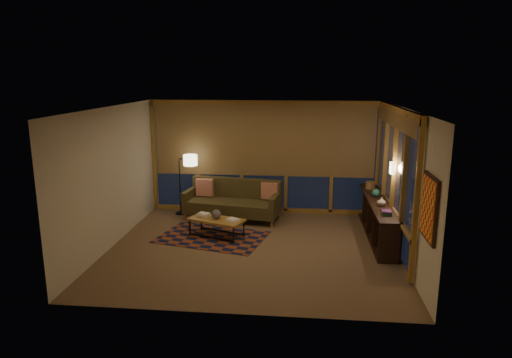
# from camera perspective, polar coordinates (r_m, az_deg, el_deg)

# --- Properties ---
(floor) EXTENTS (5.50, 5.00, 0.01)m
(floor) POSITION_cam_1_polar(r_m,az_deg,el_deg) (8.95, -0.40, -8.64)
(floor) COLOR #86654E
(floor) RESTS_ON ground
(ceiling) EXTENTS (5.50, 5.00, 0.01)m
(ceiling) POSITION_cam_1_polar(r_m,az_deg,el_deg) (8.34, -0.43, 8.88)
(ceiling) COLOR silver
(ceiling) RESTS_ON walls
(walls) EXTENTS (5.51, 5.01, 2.70)m
(walls) POSITION_cam_1_polar(r_m,az_deg,el_deg) (8.54, -0.41, -0.19)
(walls) COLOR beige
(walls) RESTS_ON floor
(window_wall_back) EXTENTS (5.30, 0.16, 2.60)m
(window_wall_back) POSITION_cam_1_polar(r_m,az_deg,el_deg) (10.91, 0.97, 2.71)
(window_wall_back) COLOR #A9823C
(window_wall_back) RESTS_ON walls
(window_wall_right) EXTENTS (0.16, 3.70, 2.60)m
(window_wall_right) POSITION_cam_1_polar(r_m,az_deg,el_deg) (9.25, 16.75, 0.28)
(window_wall_right) COLOR #A9823C
(window_wall_right) RESTS_ON walls
(wall_art) EXTENTS (0.06, 0.74, 0.94)m
(wall_art) POSITION_cam_1_polar(r_m,az_deg,el_deg) (6.92, 20.76, -3.37)
(wall_art) COLOR red
(wall_art) RESTS_ON walls
(wall_sconce) EXTENTS (0.12, 0.18, 0.22)m
(wall_sconce) POSITION_cam_1_polar(r_m,az_deg,el_deg) (9.05, 16.63, 1.31)
(wall_sconce) COLOR #FFECBB
(wall_sconce) RESTS_ON walls
(sofa) EXTENTS (2.28, 1.22, 0.89)m
(sofa) POSITION_cam_1_polar(r_m,az_deg,el_deg) (10.57, -3.00, -2.70)
(sofa) COLOR #4F4420
(sofa) RESTS_ON floor
(pillow_left) EXTENTS (0.41, 0.17, 0.40)m
(pillow_left) POSITION_cam_1_polar(r_m,az_deg,el_deg) (10.90, -6.43, -1.18)
(pillow_left) COLOR red
(pillow_left) RESTS_ON sofa
(pillow_right) EXTENTS (0.41, 0.24, 0.39)m
(pillow_right) POSITION_cam_1_polar(r_m,az_deg,el_deg) (10.52, 1.72, -1.66)
(pillow_right) COLOR red
(pillow_right) RESTS_ON sofa
(area_rug) EXTENTS (2.39, 1.87, 0.01)m
(area_rug) POSITION_cam_1_polar(r_m,az_deg,el_deg) (9.55, -5.53, -7.23)
(area_rug) COLOR brown
(area_rug) RESTS_ON floor
(coffee_table) EXTENTS (1.25, 0.89, 0.38)m
(coffee_table) POSITION_cam_1_polar(r_m,az_deg,el_deg) (9.54, -4.93, -6.07)
(coffee_table) COLOR #A9823C
(coffee_table) RESTS_ON floor
(book_stack_a) EXTENTS (0.32, 0.29, 0.08)m
(book_stack_a) POSITION_cam_1_polar(r_m,az_deg,el_deg) (9.66, -6.59, -4.45)
(book_stack_a) COLOR white
(book_stack_a) RESTS_ON coffee_table
(book_stack_b) EXTENTS (0.28, 0.27, 0.04)m
(book_stack_b) POSITION_cam_1_polar(r_m,az_deg,el_deg) (9.32, -2.95, -5.14)
(book_stack_b) COLOR white
(book_stack_b) RESTS_ON coffee_table
(ceramic_pot) EXTENTS (0.24, 0.24, 0.20)m
(ceramic_pot) POSITION_cam_1_polar(r_m,az_deg,el_deg) (9.46, -4.99, -4.39)
(ceramic_pot) COLOR black
(ceramic_pot) RESTS_ON coffee_table
(floor_lamp) EXTENTS (0.59, 0.50, 1.48)m
(floor_lamp) POSITION_cam_1_polar(r_m,az_deg,el_deg) (11.01, -9.49, -0.60)
(floor_lamp) COLOR black
(floor_lamp) RESTS_ON floor
(bookshelf) EXTENTS (0.40, 3.03, 0.76)m
(bookshelf) POSITION_cam_1_polar(r_m,az_deg,el_deg) (9.84, 14.86, -4.71)
(bookshelf) COLOR black
(bookshelf) RESTS_ON floor
(basket) EXTENTS (0.24, 0.24, 0.16)m
(basket) POSITION_cam_1_polar(r_m,az_deg,el_deg) (10.65, 14.10, -0.75)
(basket) COLOR #A97942
(basket) RESTS_ON bookshelf
(teal_bowl) EXTENTS (0.21, 0.21, 0.17)m
(teal_bowl) POSITION_cam_1_polar(r_m,az_deg,el_deg) (9.99, 14.77, -1.68)
(teal_bowl) COLOR #297968
(teal_bowl) RESTS_ON bookshelf
(vase) EXTENTS (0.21, 0.21, 0.18)m
(vase) POSITION_cam_1_polar(r_m,az_deg,el_deg) (9.31, 15.42, -2.75)
(vase) COLOR #B5A58B
(vase) RESTS_ON bookshelf
(shelf_book_stack) EXTENTS (0.26, 0.31, 0.08)m
(shelf_book_stack) POSITION_cam_1_polar(r_m,az_deg,el_deg) (8.81, 15.98, -4.03)
(shelf_book_stack) COLOR white
(shelf_book_stack) RESTS_ON bookshelf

